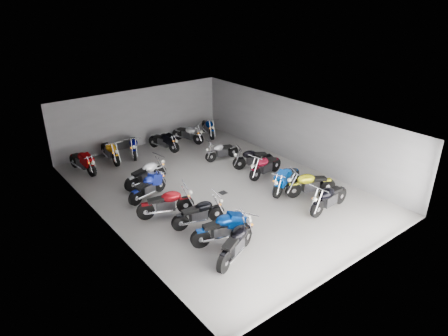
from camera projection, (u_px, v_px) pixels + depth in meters
The scene contains 24 objects.
ground at pixel (216, 189), 17.82m from camera, with size 14.00×14.00×0.00m, color gray.
wall_back at pixel (140, 118), 22.18m from camera, with size 10.00×0.10×3.20m, color gray.
wall_left at pixel (105, 189), 14.35m from camera, with size 0.10×14.00×3.20m, color gray.
wall_right at pixel (295, 132), 19.97m from camera, with size 0.10×14.00×3.20m, color gray.
ceiling at pixel (216, 119), 16.49m from camera, with size 10.00×14.00×0.04m, color black.
drain_grate at pixel (223, 193), 17.46m from camera, with size 0.32×0.32×0.01m, color black.
motorcycle_left_a at pixel (236, 243), 13.08m from camera, with size 2.20×1.08×1.03m.
motorcycle_left_b at pixel (223, 228), 13.88m from camera, with size 2.26×0.76×1.01m.
motorcycle_left_c at pixel (199, 213), 14.90m from camera, with size 2.12×0.58×0.94m.
motorcycle_left_d at pixel (166, 203), 15.51m from camera, with size 2.20×0.87×1.00m.
motorcycle_left_e at pixel (148, 187), 16.86m from camera, with size 2.07×0.79×0.94m.
motorcycle_left_f at pixel (146, 174), 17.94m from camera, with size 2.25×0.59×1.00m.
motorcycle_right_a at pixel (329, 198), 15.89m from camera, with size 2.33×0.50×1.02m.
motorcycle_right_b at pixel (310, 184), 17.04m from camera, with size 2.13×1.05×1.00m.
motorcycle_right_c at pixel (286, 179), 17.42m from camera, with size 2.27×0.85×1.03m.
motorcycle_right_d at pixel (265, 166), 18.81m from camera, with size 2.18×0.51×0.96m.
motorcycle_right_e at pixel (253, 158), 19.66m from camera, with size 2.01×0.99×0.94m.
motorcycle_right_f at pixel (222, 151), 20.67m from camera, with size 1.94×0.44×0.85m.
motorcycle_back_a at pixel (83, 162), 19.22m from camera, with size 0.59×2.23×0.99m.
motorcycle_back_b at pixel (110, 151), 20.41m from camera, with size 0.48×2.30×1.01m.
motorcycle_back_c at pixel (134, 146), 21.15m from camera, with size 1.01×2.10×0.98m.
motorcycle_back_d at pixel (164, 141), 21.86m from camera, with size 0.79×2.07×0.94m.
motorcycle_back_e at pixel (188, 134), 22.97m from camera, with size 0.89×2.05×0.94m.
motorcycle_back_f at pixel (208, 127), 23.97m from camera, with size 0.89×2.14×0.98m.
Camera 1 is at (-9.50, -12.69, 8.21)m, focal length 32.00 mm.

